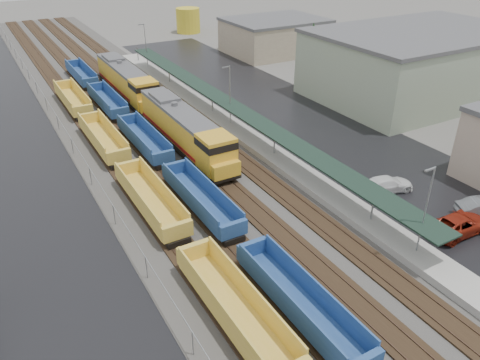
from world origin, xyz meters
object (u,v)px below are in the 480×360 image
object	(u,v)px
parked_car_east_c	(387,184)
locomotive_lead	(186,130)
locomotive_trail	(127,81)
well_string_blue	(201,199)
storage_tank	(188,20)
parked_car_east_b	(459,224)
well_string_yellow	(186,245)

from	to	relation	value
parked_car_east_c	locomotive_lead	bearing A→B (deg)	50.73
locomotive_trail	well_string_blue	distance (m)	33.34
well_string_blue	storage_tank	xyz separation A→B (m)	(31.01, 71.41, 1.64)
well_string_blue	parked_car_east_c	bearing A→B (deg)	-19.16
parked_car_east_b	parked_car_east_c	distance (m)	8.01
locomotive_trail	well_string_yellow	world-z (taller)	locomotive_trail
well_string_yellow	well_string_blue	world-z (taller)	well_string_yellow
well_string_yellow	parked_car_east_b	world-z (taller)	well_string_yellow
parked_car_east_b	storage_tank	bearing A→B (deg)	-7.90
well_string_yellow	parked_car_east_c	world-z (taller)	well_string_yellow
locomotive_trail	storage_tank	world-z (taller)	storage_tank
well_string_yellow	parked_car_east_b	distance (m)	22.79
well_string_yellow	well_string_blue	xyz separation A→B (m)	(4.00, 5.65, -0.05)
well_string_yellow	locomotive_lead	bearing A→B (deg)	65.71
locomotive_lead	well_string_yellow	size ratio (longest dim) A/B	0.23
locomotive_lead	parked_car_east_c	world-z (taller)	locomotive_lead
locomotive_trail	well_string_yellow	xyz separation A→B (m)	(-8.00, -38.73, -1.37)
locomotive_lead	storage_tank	distance (m)	65.19
storage_tank	well_string_blue	bearing A→B (deg)	-113.47
parked_car_east_b	parked_car_east_c	size ratio (longest dim) A/B	1.14
well_string_blue	storage_tank	size ratio (longest dim) A/B	18.73
locomotive_trail	well_string_blue	world-z (taller)	locomotive_trail
locomotive_lead	storage_tank	bearing A→B (deg)	65.53
storage_tank	parked_car_east_b	world-z (taller)	storage_tank
locomotive_lead	parked_car_east_b	size ratio (longest dim) A/B	3.60
parked_car_east_c	locomotive_trail	bearing A→B (deg)	33.26
well_string_blue	parked_car_east_c	xyz separation A→B (m)	(17.12, -5.95, -0.36)
well_string_yellow	storage_tank	size ratio (longest dim) A/B	16.49
parked_car_east_b	well_string_blue	bearing A→B (deg)	52.25
well_string_yellow	parked_car_east_b	xyz separation A→B (m)	(21.22, -8.31, -0.34)
well_string_blue	storage_tank	distance (m)	77.86
well_string_yellow	locomotive_trail	bearing A→B (deg)	78.33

